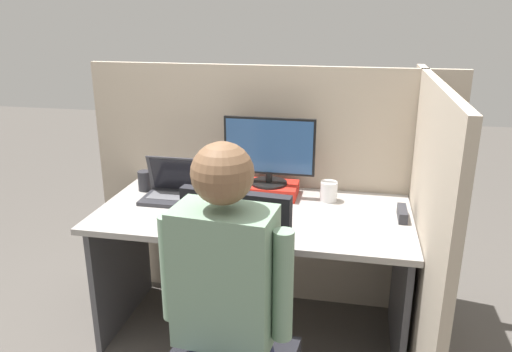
{
  "coord_description": "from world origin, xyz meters",
  "views": [
    {
      "loc": [
        0.47,
        -1.88,
        1.68
      ],
      "look_at": [
        0.05,
        0.19,
        0.97
      ],
      "focal_mm": 35.0,
      "sensor_mm": 36.0,
      "label": 1
    }
  ],
  "objects_px": {
    "laptop": "(175,191)",
    "pen_cup": "(145,181)",
    "stapler": "(402,214)",
    "person": "(222,303)",
    "monitor": "(269,150)",
    "office_chair": "(231,331)",
    "carrot_toy": "(239,223)",
    "coffee_mug": "(329,191)",
    "paper_box": "(269,189)"
  },
  "relations": [
    {
      "from": "laptop",
      "to": "pen_cup",
      "type": "height_order",
      "value": "laptop"
    },
    {
      "from": "stapler",
      "to": "person",
      "type": "distance_m",
      "value": 1.12
    },
    {
      "from": "monitor",
      "to": "office_chair",
      "type": "distance_m",
      "value": 1.04
    },
    {
      "from": "laptop",
      "to": "carrot_toy",
      "type": "height_order",
      "value": "laptop"
    },
    {
      "from": "monitor",
      "to": "coffee_mug",
      "type": "height_order",
      "value": "monitor"
    },
    {
      "from": "person",
      "to": "pen_cup",
      "type": "height_order",
      "value": "person"
    },
    {
      "from": "stapler",
      "to": "pen_cup",
      "type": "bearing_deg",
      "value": 174.71
    },
    {
      "from": "stapler",
      "to": "coffee_mug",
      "type": "height_order",
      "value": "coffee_mug"
    },
    {
      "from": "carrot_toy",
      "to": "office_chair",
      "type": "distance_m",
      "value": 0.55
    },
    {
      "from": "stapler",
      "to": "person",
      "type": "bearing_deg",
      "value": -125.47
    },
    {
      "from": "carrot_toy",
      "to": "monitor",
      "type": "bearing_deg",
      "value": 82.11
    },
    {
      "from": "office_chair",
      "to": "paper_box",
      "type": "bearing_deg",
      "value": 91.25
    },
    {
      "from": "person",
      "to": "coffee_mug",
      "type": "xyz_separation_m",
      "value": [
        0.29,
        1.08,
        0.03
      ]
    },
    {
      "from": "pen_cup",
      "to": "stapler",
      "type": "bearing_deg",
      "value": -5.29
    },
    {
      "from": "carrot_toy",
      "to": "person",
      "type": "xyz_separation_m",
      "value": [
        0.1,
        -0.66,
        0.0
      ]
    },
    {
      "from": "office_chair",
      "to": "person",
      "type": "distance_m",
      "value": 0.28
    },
    {
      "from": "laptop",
      "to": "stapler",
      "type": "xyz_separation_m",
      "value": [
        1.16,
        -0.02,
        -0.02
      ]
    },
    {
      "from": "stapler",
      "to": "coffee_mug",
      "type": "xyz_separation_m",
      "value": [
        -0.36,
        0.17,
        0.03
      ]
    },
    {
      "from": "stapler",
      "to": "pen_cup",
      "type": "distance_m",
      "value": 1.38
    },
    {
      "from": "carrot_toy",
      "to": "office_chair",
      "type": "bearing_deg",
      "value": -80.54
    },
    {
      "from": "stapler",
      "to": "monitor",
      "type": "bearing_deg",
      "value": 164.48
    },
    {
      "from": "laptop",
      "to": "coffee_mug",
      "type": "distance_m",
      "value": 0.81
    },
    {
      "from": "paper_box",
      "to": "carrot_toy",
      "type": "xyz_separation_m",
      "value": [
        -0.06,
        -0.44,
        -0.01
      ]
    },
    {
      "from": "paper_box",
      "to": "monitor",
      "type": "bearing_deg",
      "value": 90.0
    },
    {
      "from": "person",
      "to": "monitor",
      "type": "bearing_deg",
      "value": 91.87
    },
    {
      "from": "laptop",
      "to": "person",
      "type": "relative_size",
      "value": 0.26
    },
    {
      "from": "laptop",
      "to": "person",
      "type": "distance_m",
      "value": 1.06
    },
    {
      "from": "laptop",
      "to": "person",
      "type": "height_order",
      "value": "person"
    },
    {
      "from": "stapler",
      "to": "coffee_mug",
      "type": "distance_m",
      "value": 0.4
    },
    {
      "from": "laptop",
      "to": "office_chair",
      "type": "distance_m",
      "value": 0.95
    },
    {
      "from": "paper_box",
      "to": "monitor",
      "type": "height_order",
      "value": "monitor"
    },
    {
      "from": "pen_cup",
      "to": "person",
      "type": "bearing_deg",
      "value": -55.08
    },
    {
      "from": "coffee_mug",
      "to": "pen_cup",
      "type": "bearing_deg",
      "value": -177.6
    },
    {
      "from": "carrot_toy",
      "to": "pen_cup",
      "type": "xyz_separation_m",
      "value": [
        -0.63,
        0.38,
        0.03
      ]
    },
    {
      "from": "monitor",
      "to": "person",
      "type": "xyz_separation_m",
      "value": [
        0.04,
        -1.1,
        -0.23
      ]
    },
    {
      "from": "laptop",
      "to": "coffee_mug",
      "type": "bearing_deg",
      "value": 10.33
    },
    {
      "from": "laptop",
      "to": "carrot_toy",
      "type": "bearing_deg",
      "value": -34.18
    },
    {
      "from": "carrot_toy",
      "to": "office_chair",
      "type": "relative_size",
      "value": 0.14
    },
    {
      "from": "stapler",
      "to": "carrot_toy",
      "type": "distance_m",
      "value": 0.79
    },
    {
      "from": "monitor",
      "to": "carrot_toy",
      "type": "relative_size",
      "value": 3.48
    },
    {
      "from": "paper_box",
      "to": "person",
      "type": "distance_m",
      "value": 1.1
    },
    {
      "from": "carrot_toy",
      "to": "coffee_mug",
      "type": "relative_size",
      "value": 1.34
    },
    {
      "from": "person",
      "to": "coffee_mug",
      "type": "height_order",
      "value": "person"
    },
    {
      "from": "stapler",
      "to": "carrot_toy",
      "type": "xyz_separation_m",
      "value": [
        -0.75,
        -0.25,
        -0.0
      ]
    },
    {
      "from": "carrot_toy",
      "to": "person",
      "type": "bearing_deg",
      "value": -81.55
    },
    {
      "from": "monitor",
      "to": "coffee_mug",
      "type": "xyz_separation_m",
      "value": [
        0.32,
        -0.02,
        -0.2
      ]
    },
    {
      "from": "laptop",
      "to": "stapler",
      "type": "height_order",
      "value": "laptop"
    },
    {
      "from": "paper_box",
      "to": "office_chair",
      "type": "distance_m",
      "value": 0.96
    },
    {
      "from": "person",
      "to": "coffee_mug",
      "type": "bearing_deg",
      "value": 75.16
    },
    {
      "from": "carrot_toy",
      "to": "office_chair",
      "type": "height_order",
      "value": "office_chair"
    }
  ]
}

